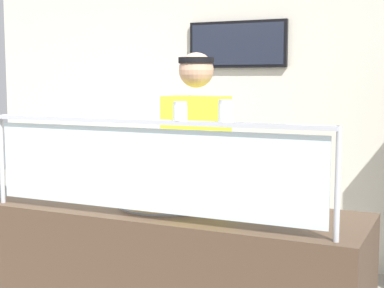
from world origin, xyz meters
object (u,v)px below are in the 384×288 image
Objects in this scene: pizza_box_stack at (93,151)px; pepper_flake_shaker at (225,112)px; pizza_tray at (168,202)px; pizza_server at (168,199)px; parmesan_shaker at (180,112)px; worker_figure at (196,178)px.

pepper_flake_shaker is at bearing -44.29° from pizza_box_stack.
pizza_box_stack is at bearing 133.77° from pizza_tray.
pizza_server reaches higher than pizza_tray.
parmesan_shaker reaches higher than pizza_box_stack.
parmesan_shaker is 0.88× the size of pepper_flake_shaker.
pizza_box_stack is (-1.92, 2.08, -0.51)m from parmesan_shaker.
worker_figure is (-0.52, 0.85, -0.45)m from pepper_flake_shaker.
parmesan_shaker is at bearing -54.23° from pizza_tray.
parmesan_shaker is at bearing 180.00° from pepper_flake_shaker.
worker_figure is (-0.09, 0.55, 0.02)m from pizza_server.
pepper_flake_shaker is at bearing -35.64° from pizza_tray.
worker_figure reaches higher than pizza_server.
pizza_tray is at bearing 125.77° from parmesan_shaker.
pizza_server is 0.56m from worker_figure.
pizza_tray is at bearing -46.23° from pizza_box_stack.
pizza_tray is 1.22× the size of pizza_box_stack.
parmesan_shaker is at bearing -70.04° from worker_figure.
pizza_server is at bearing -80.55° from worker_figure.
pizza_server is (0.01, -0.02, 0.02)m from pizza_tray.
pizza_tray is 2.44m from pizza_box_stack.
pepper_flake_shaker is at bearing -24.29° from pizza_server.
pepper_flake_shaker is 0.23× the size of pizza_box_stack.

